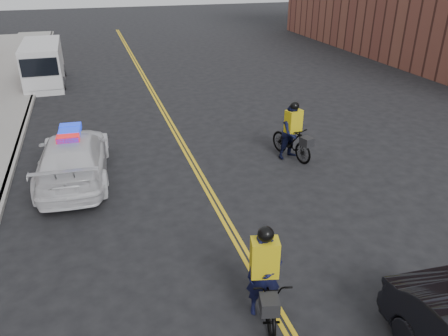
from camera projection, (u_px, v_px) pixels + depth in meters
name	position (u px, v px, depth m)	size (l,w,h in m)	color
ground	(249.00, 261.00, 10.38)	(120.00, 120.00, 0.00)	black
center_line_left	(178.00, 140.00, 17.23)	(0.10, 60.00, 0.01)	gold
center_line_right	(182.00, 139.00, 17.28)	(0.10, 60.00, 0.01)	gold
curb	(15.00, 156.00, 15.64)	(0.20, 60.00, 0.15)	gray
police_cruiser	(73.00, 157.00, 13.93)	(2.45, 5.35, 1.68)	silver
cargo_van	(43.00, 65.00, 24.22)	(2.17, 5.43, 2.26)	silver
cyclist_near	(263.00, 284.00, 8.61)	(1.18, 2.19, 2.04)	black
cyclist_far	(293.00, 136.00, 15.39)	(1.11, 2.14, 2.08)	black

